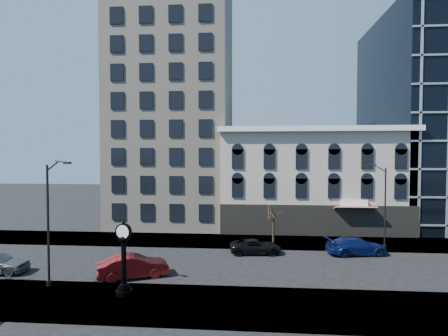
{
  "coord_description": "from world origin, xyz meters",
  "views": [
    {
      "loc": [
        4.61,
        -28.88,
        9.15
      ],
      "look_at": [
        2.0,
        4.0,
        8.0
      ],
      "focal_mm": 28.0,
      "sensor_mm": 36.0,
      "label": 1
    }
  ],
  "objects": [
    {
      "name": "car_far_c",
      "position": [
        14.49,
        4.21,
        0.81
      ],
      "size": [
        4.78,
        2.01,
        1.62
      ],
      "primitive_type": "imported",
      "rotation": [
        0.0,
        0.0,
        1.59
      ],
      "color": "#143F1E",
      "rests_on": "ground"
    },
    {
      "name": "street_lamp_far",
      "position": [
        16.96,
        6.08,
        6.43
      ],
      "size": [
        2.16,
        0.52,
        8.36
      ],
      "rotation": [
        0.0,
        0.0,
        3.01
      ],
      "color": "black",
      "rests_on": "sidewalk_far"
    },
    {
      "name": "victorian_row",
      "position": [
        12.0,
        15.89,
        6.0
      ],
      "size": [
        22.6,
        11.19,
        12.5
      ],
      "color": "#B6A796",
      "rests_on": "ground"
    },
    {
      "name": "car_near_b",
      "position": [
        -4.24,
        -3.58,
        0.86
      ],
      "size": [
        5.5,
        3.8,
        1.72
      ],
      "primitive_type": "imported",
      "rotation": [
        0.0,
        0.0,
        1.99
      ],
      "color": "maroon",
      "rests_on": "ground"
    },
    {
      "name": "street_clock",
      "position": [
        -3.68,
        -7.0,
        2.3
      ],
      "size": [
        1.09,
        1.09,
        4.82
      ],
      "rotation": [
        0.0,
        0.0,
        -0.16
      ],
      "color": "black",
      "rests_on": "sidewalk_near"
    },
    {
      "name": "sidewalk_far",
      "position": [
        0.0,
        8.0,
        0.06
      ],
      "size": [
        160.0,
        6.0,
        0.12
      ],
      "primitive_type": "cube",
      "color": "gray",
      "rests_on": "ground"
    },
    {
      "name": "cream_tower",
      "position": [
        -6.11,
        18.88,
        19.32
      ],
      "size": [
        15.9,
        15.4,
        42.5
      ],
      "color": "#BCAC97",
      "rests_on": "ground"
    },
    {
      "name": "ground",
      "position": [
        0.0,
        0.0,
        0.0
      ],
      "size": [
        160.0,
        160.0,
        0.0
      ],
      "primitive_type": "plane",
      "color": "black",
      "rests_on": "ground"
    },
    {
      "name": "sidewalk_near",
      "position": [
        0.0,
        -8.0,
        0.06
      ],
      "size": [
        160.0,
        6.0,
        0.12
      ],
      "primitive_type": "cube",
      "color": "gray",
      "rests_on": "ground"
    },
    {
      "name": "bare_tree_far",
      "position": [
        6.89,
        7.64,
        3.55
      ],
      "size": [
        2.65,
        2.65,
        4.55
      ],
      "color": "#2F2417",
      "rests_on": "sidewalk_far"
    },
    {
      "name": "car_far_b",
      "position": [
        14.3,
        4.04,
        0.8
      ],
      "size": [
        5.84,
        3.16,
        1.61
      ],
      "primitive_type": "imported",
      "rotation": [
        0.0,
        0.0,
        1.74
      ],
      "color": "#0C194C",
      "rests_on": "ground"
    },
    {
      "name": "car_far_a",
      "position": [
        4.99,
        3.63,
        0.67
      ],
      "size": [
        4.95,
        2.6,
        1.33
      ],
      "primitive_type": "imported",
      "rotation": [
        0.0,
        0.0,
        1.65
      ],
      "color": "black",
      "rests_on": "ground"
    },
    {
      "name": "street_lamp_near",
      "position": [
        -8.78,
        -6.22,
        6.84
      ],
      "size": [
        2.22,
        0.98,
        8.9
      ],
      "rotation": [
        0.0,
        0.0,
        -0.34
      ],
      "color": "black",
      "rests_on": "sidewalk_near"
    }
  ]
}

